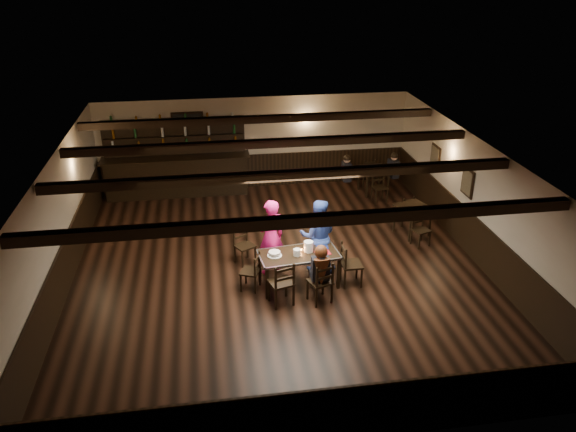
{
  "coord_description": "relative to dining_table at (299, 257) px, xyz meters",
  "views": [
    {
      "loc": [
        -1.46,
        -10.74,
        6.37
      ],
      "look_at": [
        0.24,
        0.2,
        1.19
      ],
      "focal_mm": 35.0,
      "sensor_mm": 36.0,
      "label": 1
    }
  ],
  "objects": [
    {
      "name": "room_shell",
      "position": [
        -0.31,
        0.76,
        1.07
      ],
      "size": [
        9.02,
        10.02,
        2.71
      ],
      "color": "beige",
      "rests_on": "ground"
    },
    {
      "name": "bar_counter",
      "position": [
        -2.62,
        5.44,
        0.05
      ],
      "size": [
        4.17,
        0.7,
        2.2
      ],
      "color": "black",
      "rests_on": "ground"
    },
    {
      "name": "bg_patron_right",
      "position": [
        3.58,
        4.63,
        0.16
      ],
      "size": [
        0.28,
        0.39,
        0.74
      ],
      "color": "black",
      "rests_on": "ground"
    },
    {
      "name": "back_table_a",
      "position": [
        3.19,
        1.92,
        -0.03
      ],
      "size": [
        0.94,
        0.94,
        0.75
      ],
      "color": "black",
      "rests_on": "ground"
    },
    {
      "name": "woman_pink",
      "position": [
        -0.51,
        0.6,
        0.19
      ],
      "size": [
        0.73,
        0.6,
        1.73
      ],
      "primitive_type": "imported",
      "rotation": [
        0.0,
        0.0,
        3.47
      ],
      "color": "#D81458",
      "rests_on": "ground"
    },
    {
      "name": "ground",
      "position": [
        -0.32,
        0.73,
        -0.68
      ],
      "size": [
        10.0,
        10.0,
        0.0
      ],
      "primitive_type": "plane",
      "color": "black",
      "rests_on": "ground"
    },
    {
      "name": "pepper_shaker",
      "position": [
        0.46,
        -0.07,
        0.13
      ],
      "size": [
        0.04,
        0.04,
        0.1
      ],
      "primitive_type": "cylinder",
      "color": "#A5A8AD",
      "rests_on": "dining_table"
    },
    {
      "name": "drink_glass",
      "position": [
        0.29,
        0.14,
        0.14
      ],
      "size": [
        0.08,
        0.08,
        0.13
      ],
      "primitive_type": "cylinder",
      "color": "silver",
      "rests_on": "dining_table"
    },
    {
      "name": "chair_near_right",
      "position": [
        0.34,
        -0.75,
        -0.15
      ],
      "size": [
        0.53,
        0.52,
        0.91
      ],
      "color": "black",
      "rests_on": "ground"
    },
    {
      "name": "plate_stack_b",
      "position": [
        0.22,
        0.06,
        0.19
      ],
      "size": [
        0.19,
        0.19,
        0.23
      ],
      "primitive_type": "cylinder",
      "color": "white",
      "rests_on": "dining_table"
    },
    {
      "name": "chair_far_pushed",
      "position": [
        -1.07,
        1.17,
        -0.18
      ],
      "size": [
        0.53,
        0.52,
        0.85
      ],
      "color": "black",
      "rests_on": "ground"
    },
    {
      "name": "back_table_b",
      "position": [
        3.01,
        4.66,
        -0.03
      ],
      "size": [
        0.86,
        0.86,
        0.75
      ],
      "color": "black",
      "rests_on": "ground"
    },
    {
      "name": "salt_shaker",
      "position": [
        0.41,
        -0.01,
        0.12
      ],
      "size": [
        0.04,
        0.04,
        0.09
      ],
      "primitive_type": "cylinder",
      "color": "silver",
      "rests_on": "dining_table"
    },
    {
      "name": "menu_red",
      "position": [
        0.49,
        -0.05,
        0.08
      ],
      "size": [
        0.35,
        0.26,
        0.0
      ],
      "primitive_type": "cube",
      "rotation": [
        0.0,
        0.0,
        0.12
      ],
      "color": "maroon",
      "rests_on": "dining_table"
    },
    {
      "name": "cake",
      "position": [
        -0.51,
        -0.02,
        0.12
      ],
      "size": [
        0.3,
        0.3,
        0.1
      ],
      "color": "white",
      "rests_on": "dining_table"
    },
    {
      "name": "tea_light",
      "position": [
        0.06,
        0.07,
        0.1
      ],
      "size": [
        0.05,
        0.05,
        0.06
      ],
      "color": "#A5A8AD",
      "rests_on": "dining_table"
    },
    {
      "name": "seated_person",
      "position": [
        0.31,
        -0.69,
        0.17
      ],
      "size": [
        0.35,
        0.52,
        0.85
      ],
      "color": "black",
      "rests_on": "ground"
    },
    {
      "name": "chair_near_left",
      "position": [
        -0.44,
        -0.71,
        -0.12
      ],
      "size": [
        0.54,
        0.53,
        0.96
      ],
      "color": "black",
      "rests_on": "ground"
    },
    {
      "name": "plate_stack_a",
      "position": [
        -0.05,
        -0.07,
        0.15
      ],
      "size": [
        0.15,
        0.15,
        0.14
      ],
      "primitive_type": "cylinder",
      "color": "white",
      "rests_on": "dining_table"
    },
    {
      "name": "chair_end_left",
      "position": [
        -0.95,
        -0.02,
        -0.2
      ],
      "size": [
        0.49,
        0.5,
        0.82
      ],
      "color": "black",
      "rests_on": "ground"
    },
    {
      "name": "menu_blue",
      "position": [
        0.53,
        0.19,
        0.08
      ],
      "size": [
        0.27,
        0.21,
        0.0
      ],
      "primitive_type": "cube",
      "rotation": [
        0.0,
        0.0,
        -0.11
      ],
      "color": "#0E194A",
      "rests_on": "dining_table"
    },
    {
      "name": "man_blue",
      "position": [
        0.52,
        0.57,
        0.16
      ],
      "size": [
        0.91,
        0.77,
        1.67
      ],
      "primitive_type": "imported",
      "rotation": [
        0.0,
        0.0,
        2.96
      ],
      "color": "navy",
      "rests_on": "ground"
    },
    {
      "name": "chair_end_right",
      "position": [
        1.02,
        -0.13,
        -0.13
      ],
      "size": [
        0.42,
        0.44,
        0.94
      ],
      "color": "black",
      "rests_on": "ground"
    },
    {
      "name": "dining_table",
      "position": [
        0.0,
        0.0,
        0.0
      ],
      "size": [
        1.73,
        1.0,
        0.75
      ],
      "color": "black",
      "rests_on": "ground"
    },
    {
      "name": "bg_patron_left",
      "position": [
        2.17,
        4.59,
        0.17
      ],
      "size": [
        0.23,
        0.37,
        0.76
      ],
      "color": "black",
      "rests_on": "ground"
    }
  ]
}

